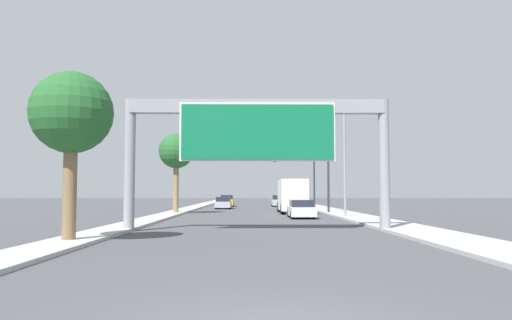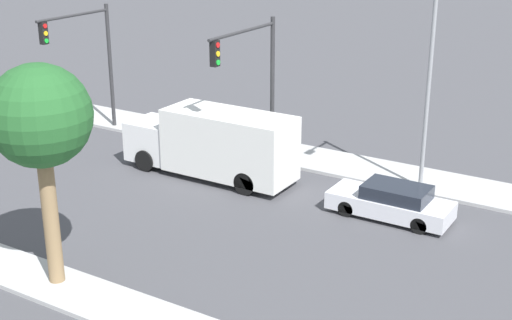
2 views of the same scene
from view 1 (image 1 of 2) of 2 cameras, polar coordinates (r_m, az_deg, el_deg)
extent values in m
cube|color=#AEAEAE|center=(67.71, 6.23, -5.24)|extent=(3.00, 120.00, 0.15)
cube|color=#AEAEAE|center=(67.58, -6.56, -5.25)|extent=(2.00, 120.00, 0.15)
cylinder|color=gray|center=(25.96, -14.24, -0.55)|extent=(0.54, 0.54, 6.67)
cylinder|color=gray|center=(26.14, 14.44, -0.57)|extent=(0.54, 0.54, 6.67)
cube|color=gray|center=(25.57, 0.15, 6.12)|extent=(12.90, 0.60, 0.70)
cube|color=white|center=(25.08, 0.16, 3.24)|extent=(7.82, 0.08, 2.96)
cube|color=#0F6B42|center=(25.03, 0.16, 3.25)|extent=(7.62, 0.16, 2.76)
cube|color=gold|center=(68.08, -3.33, -4.84)|extent=(1.81, 4.26, 0.77)
cube|color=#1E232D|center=(67.85, -3.34, -4.27)|extent=(1.59, 2.21, 0.58)
cylinder|color=black|center=(69.44, -3.94, -5.01)|extent=(0.22, 0.64, 0.64)
cylinder|color=black|center=(69.37, -2.62, -5.02)|extent=(0.22, 0.64, 0.64)
cylinder|color=black|center=(66.81, -4.07, -5.07)|extent=(0.22, 0.64, 0.64)
cylinder|color=black|center=(66.73, -2.70, -5.07)|extent=(0.22, 0.64, 0.64)
cube|color=#A5A8AD|center=(58.68, -3.76, -5.08)|extent=(1.81, 4.35, 0.67)
cube|color=#1E232D|center=(58.45, -3.77, -4.50)|extent=(1.59, 2.26, 0.52)
cylinder|color=black|center=(60.08, -4.45, -5.23)|extent=(0.22, 0.64, 0.64)
cylinder|color=black|center=(60.00, -2.93, -5.23)|extent=(0.22, 0.64, 0.64)
cylinder|color=black|center=(57.39, -4.62, -5.30)|extent=(0.22, 0.64, 0.64)
cylinder|color=black|center=(57.30, -3.04, -5.31)|extent=(0.22, 0.64, 0.64)
cube|color=silver|center=(38.17, 5.16, -5.84)|extent=(1.83, 4.80, 0.68)
cube|color=#1E232D|center=(37.91, 5.19, -4.95)|extent=(1.61, 2.50, 0.52)
cylinder|color=black|center=(39.58, 3.78, -6.05)|extent=(0.22, 0.64, 0.64)
cylinder|color=black|center=(39.74, 6.10, -6.03)|extent=(0.22, 0.64, 0.64)
cylinder|color=black|center=(36.62, 4.14, -6.24)|extent=(0.22, 0.64, 0.64)
cylinder|color=black|center=(36.79, 6.65, -6.21)|extent=(0.22, 0.64, 0.64)
cube|color=#A5A8AD|center=(68.27, 2.57, -4.84)|extent=(1.84, 4.79, 0.76)
cube|color=#1E232D|center=(68.02, 2.58, -4.29)|extent=(1.61, 2.49, 0.57)
cylinder|color=black|center=(69.72, 1.84, -5.02)|extent=(0.22, 0.64, 0.64)
cylinder|color=black|center=(69.81, 3.17, -5.01)|extent=(0.22, 0.64, 0.64)
cylinder|color=black|center=(66.75, 1.95, -5.08)|extent=(0.22, 0.64, 0.64)
cylinder|color=black|center=(66.85, 3.34, -5.07)|extent=(0.22, 0.64, 0.64)
cube|color=white|center=(49.70, 3.79, -4.54)|extent=(2.15, 2.28, 1.81)
cube|color=silver|center=(45.63, 4.19, -3.99)|extent=(2.33, 5.87, 2.80)
cylinder|color=black|center=(49.54, 2.62, -5.36)|extent=(0.28, 1.00, 1.00)
cylinder|color=black|center=(49.70, 4.99, -5.35)|extent=(0.28, 1.00, 1.00)
cylinder|color=black|center=(44.12, 3.02, -5.57)|extent=(0.28, 1.00, 1.00)
cylinder|color=black|center=(44.30, 5.69, -5.55)|extent=(0.28, 1.00, 1.00)
cylinder|color=#2D2D30|center=(45.78, 8.27, -1.81)|extent=(0.20, 0.20, 6.84)
cylinder|color=#2D2D30|center=(45.66, 5.13, 2.09)|extent=(5.00, 0.14, 0.14)
cube|color=black|center=(45.44, 2.50, 1.38)|extent=(0.35, 0.28, 1.05)
cylinder|color=red|center=(45.32, 2.51, 1.84)|extent=(0.22, 0.04, 0.22)
cylinder|color=yellow|center=(45.28, 2.51, 1.40)|extent=(0.22, 0.04, 0.22)
cylinder|color=green|center=(45.25, 2.51, 0.96)|extent=(0.22, 0.04, 0.22)
cylinder|color=#2D2D30|center=(55.67, 6.67, -2.21)|extent=(0.20, 0.20, 6.71)
cylinder|color=#2D2D30|center=(55.58, 4.22, 0.93)|extent=(4.74, 0.14, 0.14)
cube|color=black|center=(55.40, 2.17, 0.34)|extent=(0.35, 0.28, 1.05)
cylinder|color=red|center=(55.27, 2.18, 0.71)|extent=(0.22, 0.04, 0.22)
cylinder|color=yellow|center=(55.24, 2.18, 0.35)|extent=(0.22, 0.04, 0.22)
cylinder|color=green|center=(55.22, 2.18, -0.01)|extent=(0.22, 0.04, 0.22)
cylinder|color=brown|center=(20.62, -20.48, -1.87)|extent=(0.52, 0.52, 5.08)
sphere|color=#235B28|center=(20.84, -20.33, 5.12)|extent=(3.21, 3.21, 3.21)
cylinder|color=#8C704C|center=(45.66, -9.13, -2.52)|extent=(0.50, 0.50, 5.69)
sphere|color=#235B28|center=(45.80, -9.10, 1.04)|extent=(3.17, 3.17, 3.17)
cylinder|color=gray|center=(38.63, 10.09, 0.12)|extent=(0.18, 0.18, 8.97)
cylinder|color=gray|center=(38.96, 8.48, 6.49)|extent=(2.11, 0.12, 0.12)
cube|color=#B2B2A8|center=(38.79, 6.93, 6.37)|extent=(0.60, 0.28, 0.20)
camera|label=2|loc=(36.93, -35.60, 12.24)|focal=50.00mm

